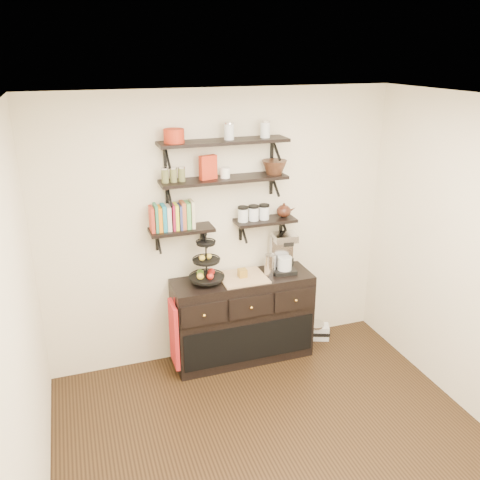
{
  "coord_description": "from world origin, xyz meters",
  "views": [
    {
      "loc": [
        -1.35,
        -2.78,
        3.01
      ],
      "look_at": [
        -0.0,
        1.15,
        1.45
      ],
      "focal_mm": 38.0,
      "sensor_mm": 36.0,
      "label": 1
    }
  ],
  "objects_px": {
    "fruit_stand": "(207,267)",
    "sideboard": "(243,318)",
    "radio": "(315,331)",
    "coffee_maker": "(283,253)"
  },
  "relations": [
    {
      "from": "coffee_maker",
      "to": "radio",
      "type": "height_order",
      "value": "coffee_maker"
    },
    {
      "from": "coffee_maker",
      "to": "radio",
      "type": "relative_size",
      "value": 1.24
    },
    {
      "from": "fruit_stand",
      "to": "radio",
      "type": "distance_m",
      "value": 1.59
    },
    {
      "from": "coffee_maker",
      "to": "radio",
      "type": "bearing_deg",
      "value": 12.43
    },
    {
      "from": "fruit_stand",
      "to": "sideboard",
      "type": "bearing_deg",
      "value": -0.55
    },
    {
      "from": "fruit_stand",
      "to": "radio",
      "type": "relative_size",
      "value": 1.48
    },
    {
      "from": "fruit_stand",
      "to": "radio",
      "type": "xyz_separation_m",
      "value": [
        1.24,
        0.08,
        -0.98
      ]
    },
    {
      "from": "sideboard",
      "to": "radio",
      "type": "distance_m",
      "value": 0.96
    },
    {
      "from": "coffee_maker",
      "to": "radio",
      "type": "distance_m",
      "value": 1.1
    },
    {
      "from": "radio",
      "to": "sideboard",
      "type": "bearing_deg",
      "value": -153.46
    }
  ]
}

